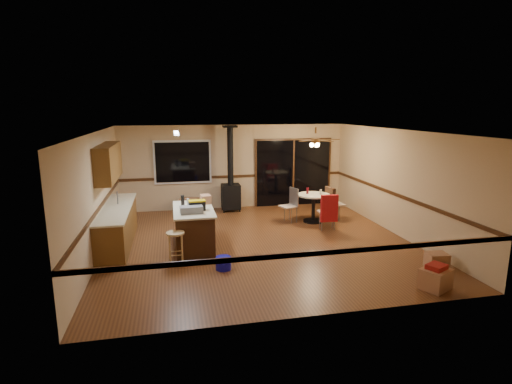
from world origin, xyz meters
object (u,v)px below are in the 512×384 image
object	(u,v)px
blue_bucket	(223,263)
kitchen_island	(194,228)
box_corner_a	(435,279)
chair_near	(329,208)
box_corner_b	(437,261)
box_under_window	(189,206)
toolbox_grey	(191,210)
chair_left	(291,201)
chair_right	(331,200)
dining_table	(314,203)
wood_stove	(231,188)
toolbox_black	(197,206)
bar_stool	(176,248)

from	to	relation	value
blue_bucket	kitchen_island	bearing A→B (deg)	108.66
kitchen_island	box_corner_a	xyz separation A→B (m)	(3.99, -3.05, -0.27)
chair_near	box_corner_b	size ratio (longest dim) A/B	1.82
chair_near	box_under_window	world-z (taller)	chair_near
toolbox_grey	kitchen_island	bearing A→B (deg)	81.55
kitchen_island	chair_left	size ratio (longest dim) A/B	3.26
chair_near	box_corner_a	size ratio (longest dim) A/B	1.46
toolbox_grey	chair_right	size ratio (longest dim) A/B	0.68
dining_table	box_corner_b	bearing A→B (deg)	-71.16
kitchen_island	blue_bucket	xyz separation A→B (m)	(0.48, -1.42, -0.33)
wood_stove	box_corner_b	bearing A→B (deg)	-58.06
blue_bucket	box_under_window	world-z (taller)	box_under_window
chair_left	box_corner_a	xyz separation A→B (m)	(1.23, -4.58, -0.41)
wood_stove	chair_right	world-z (taller)	wood_stove
dining_table	chair_right	xyz separation A→B (m)	(0.52, 0.03, 0.07)
wood_stove	box_corner_b	xyz separation A→B (m)	(3.30, -5.29, -0.57)
wood_stove	kitchen_island	bearing A→B (deg)	-113.09
toolbox_black	kitchen_island	bearing A→B (deg)	113.81
wood_stove	bar_stool	bearing A→B (deg)	-113.29
bar_stool	chair_right	size ratio (longest dim) A/B	0.95
toolbox_black	box_corner_b	size ratio (longest dim) A/B	0.93
toolbox_black	box_corner_b	xyz separation A→B (m)	(4.52, -2.07, -0.84)
kitchen_island	toolbox_black	world-z (taller)	toolbox_black
toolbox_grey	toolbox_black	distance (m)	0.25
bar_stool	chair_right	world-z (taller)	chair_right
box_corner_b	chair_left	bearing A→B (deg)	116.02
chair_right	blue_bucket	bearing A→B (deg)	-140.02
dining_table	chair_left	world-z (taller)	chair_left
blue_bucket	chair_right	size ratio (longest dim) A/B	0.43
dining_table	chair_right	size ratio (longest dim) A/B	1.27
toolbox_black	dining_table	distance (m)	3.67
wood_stove	toolbox_black	world-z (taller)	wood_stove
toolbox_grey	dining_table	bearing A→B (deg)	27.54
dining_table	chair_near	xyz separation A→B (m)	(0.09, -0.88, 0.07)
chair_right	wood_stove	bearing A→B (deg)	147.75
chair_left	box_corner_a	distance (m)	4.76
chair_left	toolbox_grey	bearing A→B (deg)	-145.79
dining_table	bar_stool	bearing A→B (deg)	-148.28
blue_bucket	box_corner_a	size ratio (longest dim) A/B	0.63
kitchen_island	chair_right	size ratio (longest dim) A/B	2.40
chair_near	box_under_window	size ratio (longest dim) A/B	1.27
blue_bucket	chair_right	bearing A→B (deg)	39.98
box_under_window	box_corner_b	xyz separation A→B (m)	(4.57, -5.34, -0.06)
toolbox_black	blue_bucket	bearing A→B (deg)	-72.07
toolbox_grey	chair_left	distance (m)	3.43
kitchen_island	box_corner_a	distance (m)	5.03
wood_stove	toolbox_grey	size ratio (longest dim) A/B	5.26
toolbox_black	chair_near	xyz separation A→B (m)	(3.37, 0.69, -0.40)
bar_stool	box_corner_b	size ratio (longest dim) A/B	1.73
wood_stove	dining_table	xyz separation A→B (m)	(2.06, -1.66, -0.20)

